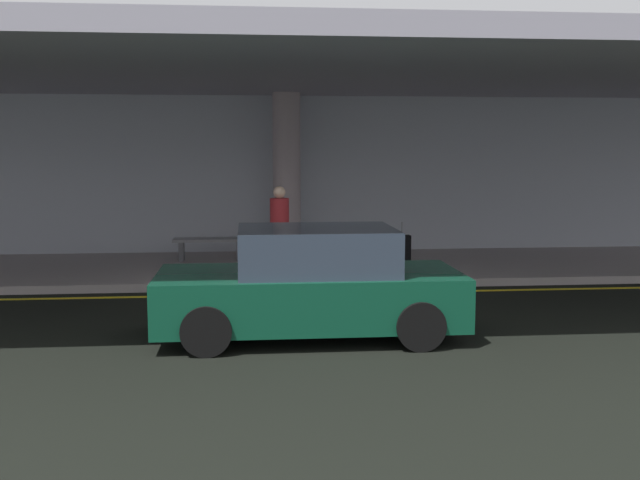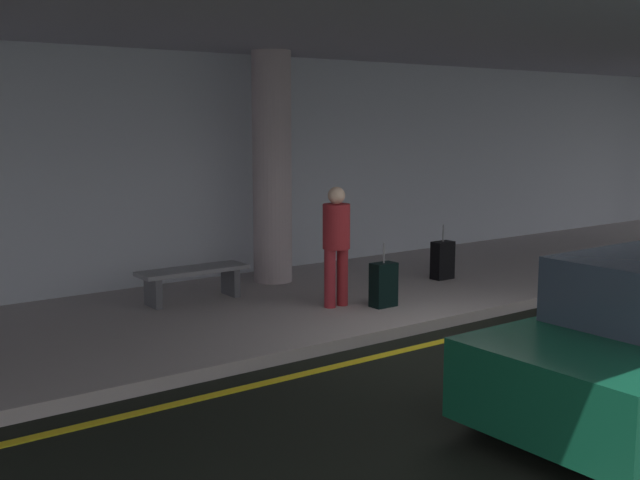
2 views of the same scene
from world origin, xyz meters
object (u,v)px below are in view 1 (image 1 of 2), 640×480
support_column_far_left (287,175)px  bench_metal (210,244)px  traveler_with_luggage (280,222)px  car_dark_green (311,285)px  suitcase_upright_primary (307,257)px  suitcase_upright_secondary (402,250)px

support_column_far_left → bench_metal: bearing=-163.6°
traveler_with_luggage → bench_metal: 2.17m
car_dark_green → suitcase_upright_primary: bearing=-92.8°
support_column_far_left → bench_metal: size_ratio=2.28×
suitcase_upright_primary → bench_metal: suitcase_upright_primary is taller
suitcase_upright_primary → suitcase_upright_secondary: (2.05, 0.88, 0.00)m
suitcase_upright_primary → car_dark_green: bearing=-116.6°
car_dark_green → suitcase_upright_primary: car_dark_green is taller
bench_metal → suitcase_upright_secondary: bearing=-14.2°
suitcase_upright_secondary → bench_metal: size_ratio=0.56×
support_column_far_left → traveler_with_luggage: support_column_far_left is taller
traveler_with_luggage → bench_metal: size_ratio=1.05×
car_dark_green → bench_metal: bearing=-73.9°
support_column_far_left → car_dark_green: (-0.03, -6.78, -1.26)m
support_column_far_left → bench_metal: support_column_far_left is taller
car_dark_green → suitcase_upright_secondary: (2.35, 5.26, -0.25)m
support_column_far_left → suitcase_upright_secondary: support_column_far_left is taller
support_column_far_left → suitcase_upright_primary: bearing=-83.5°
suitcase_upright_primary → support_column_far_left: bearing=73.7°
suitcase_upright_secondary → bench_metal: suitcase_upright_secondary is taller
support_column_far_left → traveler_with_luggage: 2.18m
suitcase_upright_secondary → bench_metal: 4.15m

